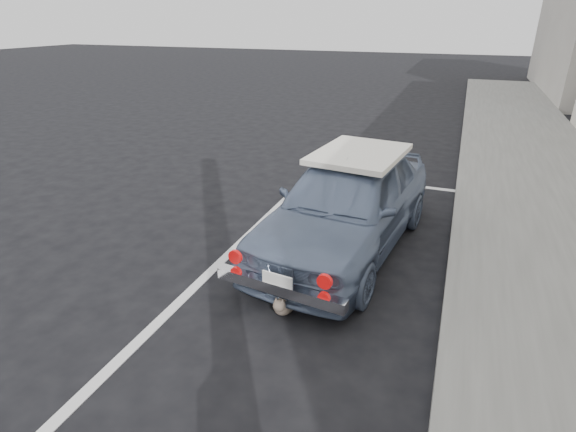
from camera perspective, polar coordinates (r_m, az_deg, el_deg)
name	(u,v)px	position (r m, az deg, el deg)	size (l,w,h in m)	color
pline_front	(383,182)	(8.66, 11.92, 4.22)	(3.00, 0.12, 0.01)	silver
pline_side	(229,253)	(5.99, -7.44, -4.73)	(0.12, 7.00, 0.01)	silver
retro_coupe	(347,202)	(5.90, 7.48, 1.72)	(1.95, 3.90, 1.27)	slate
cat	(284,303)	(4.78, -0.45, -10.97)	(0.23, 0.50, 0.27)	#695B50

